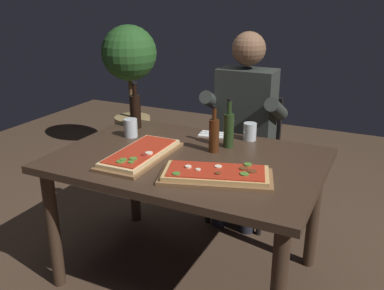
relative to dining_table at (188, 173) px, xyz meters
name	(u,v)px	position (x,y,z in m)	size (l,w,h in m)	color
ground_plane	(188,273)	(0.00, 0.00, -0.64)	(6.40, 6.40, 0.00)	#4C3828
dining_table	(188,173)	(0.00, 0.00, 0.00)	(1.40, 0.96, 0.74)	#3D2B1E
pizza_rectangular_front	(216,175)	(0.24, -0.19, 0.12)	(0.58, 0.39, 0.05)	brown
pizza_rectangular_left	(141,154)	(-0.22, -0.12, 0.11)	(0.26, 0.53, 0.05)	brown
wine_bottle_dark	(135,110)	(-0.53, 0.31, 0.21)	(0.07, 0.07, 0.30)	black
oil_bottle_amber	(229,129)	(0.14, 0.24, 0.20)	(0.06, 0.06, 0.28)	#233819
vinegar_bottle_green	(214,134)	(0.09, 0.13, 0.19)	(0.06, 0.06, 0.26)	#47230F
tumbler_near_camera	(250,133)	(0.21, 0.40, 0.14)	(0.08, 0.08, 0.10)	silver
tumbler_far_side	(131,128)	(-0.46, 0.15, 0.15)	(0.08, 0.08, 0.11)	silver
napkin_cutlery_set	(214,135)	(-0.01, 0.39, 0.10)	(0.19, 0.13, 0.01)	white
diner_chair	(247,151)	(0.06, 0.86, -0.16)	(0.44, 0.44, 0.87)	black
seated_diner	(243,122)	(0.06, 0.74, 0.10)	(0.53, 0.41, 1.33)	#23232D
potted_plant_corner	(130,74)	(-1.41, 1.57, 0.17)	(0.53, 0.53, 1.28)	tan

